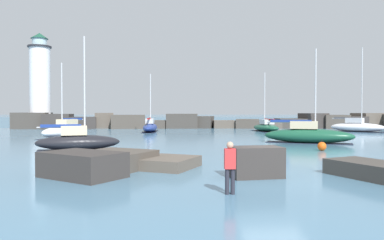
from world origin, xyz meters
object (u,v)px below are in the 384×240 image
object	(u,v)px
sailboat_moored_2	(357,127)
mooring_buoy_orange_near	(322,146)
sailboat_moored_4	(65,131)
sailboat_moored_3	(78,141)
person_on_rocks	(230,165)
sailboat_moored_1	(150,127)
lighthouse	(40,87)
sailboat_moored_0	(308,135)
sailboat_moored_5	(266,127)

from	to	relation	value
sailboat_moored_2	mooring_buoy_orange_near	xyz separation A→B (m)	(-13.69, -23.10, -0.40)
sailboat_moored_2	sailboat_moored_4	distance (m)	36.30
sailboat_moored_3	person_on_rocks	size ratio (longest dim) A/B	4.63
sailboat_moored_2	mooring_buoy_orange_near	distance (m)	26.86
sailboat_moored_1	sailboat_moored_4	distance (m)	13.37
sailboat_moored_1	sailboat_moored_3	size ratio (longest dim) A/B	1.00
lighthouse	sailboat_moored_0	xyz separation A→B (m)	(32.80, -28.78, -5.89)
sailboat_moored_0	sailboat_moored_1	world-z (taller)	sailboat_moored_0
sailboat_moored_3	person_on_rocks	world-z (taller)	sailboat_moored_3
person_on_rocks	lighthouse	bearing A→B (deg)	116.07
lighthouse	person_on_rocks	bearing A→B (deg)	-63.93
lighthouse	sailboat_moored_4	size ratio (longest dim) A/B	1.99
sailboat_moored_2	sailboat_moored_3	bearing A→B (deg)	-144.09
person_on_rocks	sailboat_moored_4	bearing A→B (deg)	116.39
lighthouse	sailboat_moored_0	world-z (taller)	lighthouse
sailboat_moored_2	sailboat_moored_5	xyz separation A→B (m)	(-11.70, 1.58, -0.11)
person_on_rocks	mooring_buoy_orange_near	bearing A→B (deg)	58.24
sailboat_moored_3	sailboat_moored_5	xyz separation A→B (m)	(18.75, 23.63, -0.05)
sailboat_moored_1	sailboat_moored_2	size ratio (longest dim) A/B	0.72
lighthouse	sailboat_moored_3	size ratio (longest dim) A/B	1.90
sailboat_moored_0	sailboat_moored_5	xyz separation A→B (m)	(0.83, 18.59, -0.11)
sailboat_moored_2	sailboat_moored_4	xyz separation A→B (m)	(-34.96, -9.80, 0.01)
sailboat_moored_2	mooring_buoy_orange_near	world-z (taller)	sailboat_moored_2
sailboat_moored_3	lighthouse	bearing A→B (deg)	113.74
sailboat_moored_5	sailboat_moored_0	bearing A→B (deg)	-92.54
sailboat_moored_1	sailboat_moored_5	world-z (taller)	sailboat_moored_5
sailboat_moored_0	sailboat_moored_4	xyz separation A→B (m)	(-22.43, 7.21, 0.01)
mooring_buoy_orange_near	sailboat_moored_3	bearing A→B (deg)	176.40
sailboat_moored_0	sailboat_moored_2	bearing A→B (deg)	53.64
sailboat_moored_0	person_on_rocks	distance (m)	21.37
lighthouse	person_on_rocks	world-z (taller)	lighthouse
lighthouse	sailboat_moored_3	bearing A→B (deg)	-66.26
sailboat_moored_3	person_on_rocks	bearing A→B (deg)	-58.74
sailboat_moored_0	sailboat_moored_4	size ratio (longest dim) A/B	1.05
lighthouse	mooring_buoy_orange_near	bearing A→B (deg)	-47.79
lighthouse	mooring_buoy_orange_near	size ratio (longest dim) A/B	18.90
sailboat_moored_0	sailboat_moored_2	world-z (taller)	sailboat_moored_2
sailboat_moored_0	sailboat_moored_3	xyz separation A→B (m)	(-17.93, -5.04, -0.07)
sailboat_moored_1	mooring_buoy_orange_near	bearing A→B (deg)	-60.85
sailboat_moored_0	sailboat_moored_2	size ratio (longest dim) A/B	0.72
sailboat_moored_5	mooring_buoy_orange_near	xyz separation A→B (m)	(-2.00, -24.68, -0.28)
sailboat_moored_1	sailboat_moored_3	distance (m)	23.36
sailboat_moored_4	mooring_buoy_orange_near	bearing A→B (deg)	-32.04
sailboat_moored_0	sailboat_moored_3	distance (m)	18.62
sailboat_moored_3	sailboat_moored_5	world-z (taller)	sailboat_moored_5
sailboat_moored_3	sailboat_moored_0	bearing A→B (deg)	15.69
sailboat_moored_5	mooring_buoy_orange_near	size ratio (longest dim) A/B	9.99
sailboat_moored_2	sailboat_moored_3	size ratio (longest dim) A/B	1.39
lighthouse	sailboat_moored_5	xyz separation A→B (m)	(33.63, -10.19, -6.00)
lighthouse	sailboat_moored_4	distance (m)	24.63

